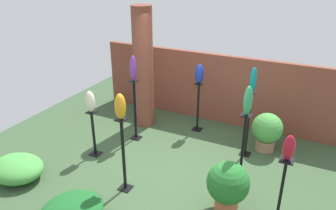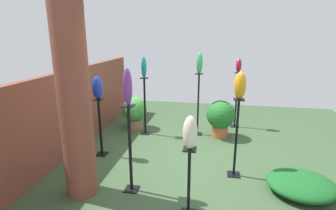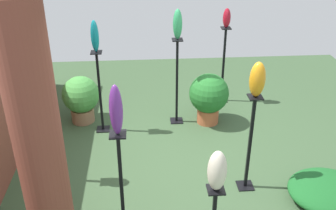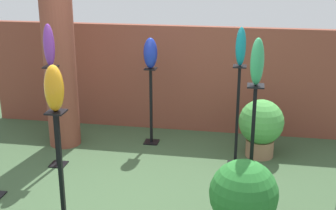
# 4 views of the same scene
# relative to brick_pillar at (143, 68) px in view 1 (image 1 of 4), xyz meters

# --- Properties ---
(ground_plane) EXTENTS (8.00, 8.00, 0.00)m
(ground_plane) POSITION_rel_brick_pillar_xyz_m (1.38, -1.33, -1.32)
(ground_plane) COLOR #385133
(brick_wall_back) EXTENTS (5.60, 0.12, 1.58)m
(brick_wall_back) POSITION_rel_brick_pillar_xyz_m (1.38, 0.87, -0.53)
(brick_wall_back) COLOR brown
(brick_wall_back) RESTS_ON ground
(brick_pillar) EXTENTS (0.43, 0.43, 2.63)m
(brick_pillar) POSITION_rel_brick_pillar_xyz_m (0.00, 0.00, 0.00)
(brick_pillar) COLOR brown
(brick_pillar) RESTS_ON ground
(pedestal_teal) EXTENTS (0.20, 0.20, 1.30)m
(pedestal_teal) POSITION_rel_brick_pillar_xyz_m (2.40, -0.29, -0.72)
(pedestal_teal) COLOR black
(pedestal_teal) RESTS_ON ground
(pedestal_cobalt) EXTENTS (0.20, 0.20, 1.09)m
(pedestal_cobalt) POSITION_rel_brick_pillar_xyz_m (1.20, 0.24, -0.82)
(pedestal_cobalt) COLOR black
(pedestal_cobalt) RESTS_ON ground
(pedestal_amber) EXTENTS (0.20, 0.20, 1.28)m
(pedestal_amber) POSITION_rel_brick_pillar_xyz_m (0.88, -2.19, -0.73)
(pedestal_amber) COLOR black
(pedestal_amber) RESTS_ON ground
(pedestal_violet) EXTENTS (0.20, 0.20, 1.29)m
(pedestal_violet) POSITION_rel_brick_pillar_xyz_m (0.18, -0.68, -0.72)
(pedestal_violet) COLOR black
(pedestal_violet) RESTS_ON ground
(pedestal_ruby) EXTENTS (0.20, 0.20, 1.35)m
(pedestal_ruby) POSITION_rel_brick_pillar_xyz_m (3.27, -2.34, -0.70)
(pedestal_ruby) COLOR black
(pedestal_ruby) RESTS_ON ground
(pedestal_jade) EXTENTS (0.20, 0.20, 1.40)m
(pedestal_jade) POSITION_rel_brick_pillar_xyz_m (2.58, -1.47, -0.67)
(pedestal_jade) COLOR black
(pedestal_jade) RESTS_ON ground
(pedestal_ivory) EXTENTS (0.20, 0.20, 0.91)m
(pedestal_ivory) POSITION_rel_brick_pillar_xyz_m (-0.21, -1.56, -0.91)
(pedestal_ivory) COLOR black
(pedestal_ivory) RESTS_ON ground
(art_vase_teal) EXTENTS (0.12, 0.11, 0.46)m
(art_vase_teal) POSITION_rel_brick_pillar_xyz_m (2.40, -0.29, 0.21)
(art_vase_teal) COLOR #0F727A
(art_vase_teal) RESTS_ON pedestal_teal
(art_vase_cobalt) EXTENTS (0.19, 0.19, 0.41)m
(art_vase_cobalt) POSITION_rel_brick_pillar_xyz_m (1.20, 0.24, -0.02)
(art_vase_cobalt) COLOR #192D9E
(art_vase_cobalt) RESTS_ON pedestal_cobalt
(art_vase_amber) EXTENTS (0.17, 0.18, 0.41)m
(art_vase_amber) POSITION_rel_brick_pillar_xyz_m (0.88, -2.19, 0.17)
(art_vase_amber) COLOR orange
(art_vase_amber) RESTS_ON pedestal_amber
(art_vase_violet) EXTENTS (0.13, 0.12, 0.51)m
(art_vase_violet) POSITION_rel_brick_pillar_xyz_m (0.18, -0.68, 0.23)
(art_vase_violet) COLOR #6B2D8C
(art_vase_violet) RESTS_ON pedestal_violet
(art_vase_ruby) EXTENTS (0.14, 0.13, 0.32)m
(art_vase_ruby) POSITION_rel_brick_pillar_xyz_m (3.27, -2.34, 0.19)
(art_vase_ruby) COLOR maroon
(art_vase_ruby) RESTS_ON pedestal_ruby
(art_vase_jade) EXTENTS (0.13, 0.14, 0.45)m
(art_vase_jade) POSITION_rel_brick_pillar_xyz_m (2.58, -1.47, 0.31)
(art_vase_jade) COLOR #2D9356
(art_vase_jade) RESTS_ON pedestal_jade
(art_vase_ivory) EXTENTS (0.18, 0.17, 0.41)m
(art_vase_ivory) POSITION_rel_brick_pillar_xyz_m (-0.21, -1.56, -0.21)
(art_vase_ivory) COLOR beige
(art_vase_ivory) RESTS_ON pedestal_ivory
(potted_plant_front_left) EXTENTS (0.63, 0.63, 0.83)m
(potted_plant_front_left) POSITION_rel_brick_pillar_xyz_m (2.52, -1.97, -0.84)
(potted_plant_front_left) COLOR #B25B38
(potted_plant_front_left) RESTS_ON ground
(potted_plant_near_pillar) EXTENTS (0.59, 0.59, 0.78)m
(potted_plant_near_pillar) POSITION_rel_brick_pillar_xyz_m (2.70, 0.05, -0.89)
(potted_plant_near_pillar) COLOR #936B4C
(potted_plant_near_pillar) RESTS_ON ground
(foliage_bed_west) EXTENTS (0.95, 0.79, 0.39)m
(foliage_bed_west) POSITION_rel_brick_pillar_xyz_m (-0.94, -2.76, -1.12)
(foliage_bed_west) COLOR #479942
(foliage_bed_west) RESTS_ON ground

